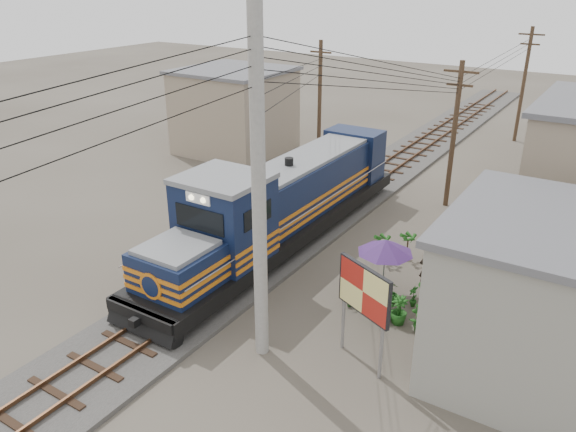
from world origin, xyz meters
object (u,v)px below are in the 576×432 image
Objects in this scene: locomotive at (281,206)px; market_umbrella at (386,247)px; vendor at (427,269)px; billboard at (364,294)px.

locomotive is 5.48m from market_umbrella.
locomotive reaches higher than vendor.
market_umbrella is at bearing 16.33° from vendor.
billboard is 1.47× the size of market_umbrella.
market_umbrella is (-0.98, 3.88, -0.44)m from billboard.
market_umbrella is at bearing -15.99° from locomotive.
vendor is at bearing 46.43° from market_umbrella.
market_umbrella is (5.27, -1.51, 0.16)m from locomotive.
vendor is (6.44, -0.28, -0.94)m from locomotive.
locomotive reaches higher than billboard.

